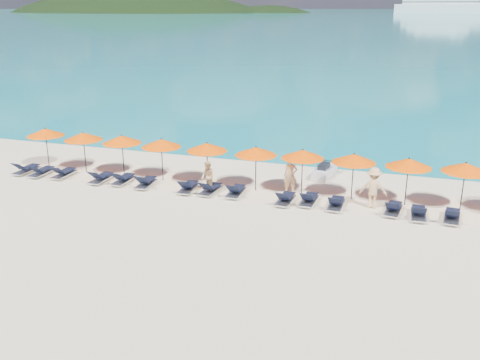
% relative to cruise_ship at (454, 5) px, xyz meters
% --- Properties ---
extents(ground, '(1400.00, 1400.00, 0.00)m').
position_rel_cruise_ship_xyz_m(ground, '(-35.99, -573.19, -8.27)').
color(ground, beige).
extents(sea, '(1600.00, 1300.00, 0.01)m').
position_rel_cruise_ship_xyz_m(sea, '(-35.99, 86.81, -8.26)').
color(sea, '#1FA9B2').
rests_on(sea, ground).
extents(headland_main, '(374.00, 242.00, 126.50)m').
position_rel_cruise_ship_xyz_m(headland_main, '(-335.99, -33.19, -46.27)').
color(headland_main, black).
rests_on(headland_main, ground).
extents(headland_small, '(162.00, 126.00, 85.50)m').
position_rel_cruise_ship_xyz_m(headland_small, '(-185.99, -13.19, -43.27)').
color(headland_small, black).
rests_on(headland_small, ground).
extents(cruise_ship, '(113.48, 55.83, 31.77)m').
position_rel_cruise_ship_xyz_m(cruise_ship, '(0.00, 0.00, 0.00)').
color(cruise_ship, white).
rests_on(cruise_ship, ground).
extents(jetski, '(1.08, 2.22, 0.76)m').
position_rel_cruise_ship_xyz_m(jetski, '(-33.00, -564.79, -7.95)').
color(jetski, silver).
rests_on(jetski, ground).
extents(beachgoer_a, '(0.76, 0.61, 1.80)m').
position_rel_cruise_ship_xyz_m(beachgoer_a, '(-34.16, -567.89, -7.36)').
color(beachgoer_a, tan).
rests_on(beachgoer_a, ground).
extents(beachgoer_b, '(0.86, 0.81, 1.55)m').
position_rel_cruise_ship_xyz_m(beachgoer_b, '(-38.04, -568.98, -7.49)').
color(beachgoer_b, tan).
rests_on(beachgoer_b, ground).
extents(beachgoer_c, '(1.25, 0.61, 1.90)m').
position_rel_cruise_ship_xyz_m(beachgoer_c, '(-30.16, -568.67, -7.32)').
color(beachgoer_c, tan).
rests_on(beachgoer_c, ground).
extents(umbrella_0, '(2.10, 2.10, 2.28)m').
position_rel_cruise_ship_xyz_m(umbrella_0, '(-48.20, -567.82, -6.25)').
color(umbrella_0, black).
rests_on(umbrella_0, ground).
extents(umbrella_1, '(2.10, 2.10, 2.28)m').
position_rel_cruise_ship_xyz_m(umbrella_1, '(-45.63, -568.00, -6.25)').
color(umbrella_1, black).
rests_on(umbrella_1, ground).
extents(umbrella_2, '(2.10, 2.10, 2.28)m').
position_rel_cruise_ship_xyz_m(umbrella_2, '(-43.29, -567.97, -6.25)').
color(umbrella_2, black).
rests_on(umbrella_2, ground).
extents(umbrella_3, '(2.10, 2.10, 2.28)m').
position_rel_cruise_ship_xyz_m(umbrella_3, '(-40.95, -568.04, -6.25)').
color(umbrella_3, black).
rests_on(umbrella_3, ground).
extents(umbrella_4, '(2.10, 2.10, 2.28)m').
position_rel_cruise_ship_xyz_m(umbrella_4, '(-38.43, -568.05, -6.25)').
color(umbrella_4, black).
rests_on(umbrella_4, ground).
extents(umbrella_5, '(2.10, 2.10, 2.28)m').
position_rel_cruise_ship_xyz_m(umbrella_5, '(-35.88, -568.05, -6.25)').
color(umbrella_5, black).
rests_on(umbrella_5, ground).
extents(umbrella_6, '(2.10, 2.10, 2.28)m').
position_rel_cruise_ship_xyz_m(umbrella_6, '(-33.60, -567.86, -6.25)').
color(umbrella_6, black).
rests_on(umbrella_6, ground).
extents(umbrella_7, '(2.10, 2.10, 2.28)m').
position_rel_cruise_ship_xyz_m(umbrella_7, '(-31.20, -567.85, -6.25)').
color(umbrella_7, black).
rests_on(umbrella_7, ground).
extents(umbrella_8, '(2.10, 2.10, 2.28)m').
position_rel_cruise_ship_xyz_m(umbrella_8, '(-28.76, -567.84, -6.25)').
color(umbrella_8, black).
rests_on(umbrella_8, ground).
extents(umbrella_9, '(2.10, 2.10, 2.28)m').
position_rel_cruise_ship_xyz_m(umbrella_9, '(-26.37, -567.81, -6.25)').
color(umbrella_9, black).
rests_on(umbrella_9, ground).
extents(lounger_0, '(0.72, 1.73, 0.66)m').
position_rel_cruise_ship_xyz_m(lounger_0, '(-48.62, -569.22, -8.03)').
color(lounger_0, silver).
rests_on(lounger_0, ground).
extents(lounger_1, '(0.65, 1.71, 0.66)m').
position_rel_cruise_ship_xyz_m(lounger_1, '(-47.56, -569.32, -8.03)').
color(lounger_1, silver).
rests_on(lounger_1, ground).
extents(lounger_2, '(0.65, 1.71, 0.66)m').
position_rel_cruise_ship_xyz_m(lounger_2, '(-46.26, -569.17, -8.03)').
color(lounger_2, silver).
rests_on(lounger_2, ground).
extents(lounger_3, '(0.63, 1.70, 0.66)m').
position_rel_cruise_ship_xyz_m(lounger_3, '(-43.90, -569.28, -8.03)').
color(lounger_3, silver).
rests_on(lounger_3, ground).
extents(lounger_4, '(0.63, 1.70, 0.66)m').
position_rel_cruise_ship_xyz_m(lounger_4, '(-42.69, -569.12, -8.03)').
color(lounger_4, silver).
rests_on(lounger_4, ground).
extents(lounger_5, '(0.76, 1.75, 0.66)m').
position_rel_cruise_ship_xyz_m(lounger_5, '(-41.33, -569.23, -8.03)').
color(lounger_5, silver).
rests_on(lounger_5, ground).
extents(lounger_6, '(0.73, 1.74, 0.66)m').
position_rel_cruise_ship_xyz_m(lounger_6, '(-39.00, -569.23, -8.03)').
color(lounger_6, silver).
rests_on(lounger_6, ground).
extents(lounger_7, '(0.74, 1.74, 0.66)m').
position_rel_cruise_ship_xyz_m(lounger_7, '(-37.86, -569.16, -8.03)').
color(lounger_7, silver).
rests_on(lounger_7, ground).
extents(lounger_8, '(0.68, 1.72, 0.66)m').
position_rel_cruise_ship_xyz_m(lounger_8, '(-36.57, -569.07, -8.03)').
color(lounger_8, silver).
rests_on(lounger_8, ground).
extents(lounger_9, '(0.70, 1.73, 0.66)m').
position_rel_cruise_ship_xyz_m(lounger_9, '(-34.04, -569.37, -8.03)').
color(lounger_9, silver).
rests_on(lounger_9, ground).
extents(lounger_10, '(0.67, 1.72, 0.66)m').
position_rel_cruise_ship_xyz_m(lounger_10, '(-32.99, -569.10, -8.03)').
color(lounger_10, silver).
rests_on(lounger_10, ground).
extents(lounger_11, '(0.62, 1.70, 0.66)m').
position_rel_cruise_ship_xyz_m(lounger_11, '(-31.72, -569.24, -8.03)').
color(lounger_11, silver).
rests_on(lounger_11, ground).
extents(lounger_12, '(0.78, 1.75, 0.66)m').
position_rel_cruise_ship_xyz_m(lounger_12, '(-29.22, -569.12, -8.03)').
color(lounger_12, silver).
rests_on(lounger_12, ground).
extents(lounger_13, '(0.67, 1.72, 0.66)m').
position_rel_cruise_ship_xyz_m(lounger_13, '(-28.14, -569.32, -8.03)').
color(lounger_13, silver).
rests_on(lounger_13, ground).
extents(lounger_14, '(0.77, 1.75, 0.66)m').
position_rel_cruise_ship_xyz_m(lounger_14, '(-26.79, -569.24, -8.03)').
color(lounger_14, silver).
rests_on(lounger_14, ground).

